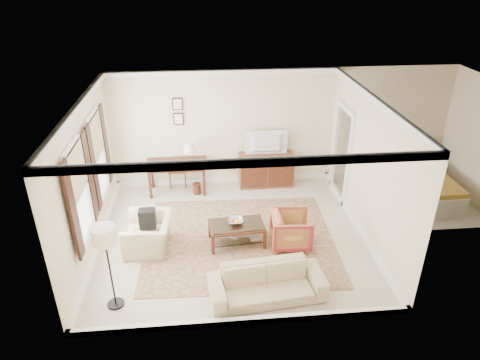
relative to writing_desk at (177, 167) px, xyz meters
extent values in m
cube|color=beige|center=(1.18, -2.04, -0.68)|extent=(5.50, 5.00, 0.01)
cube|color=white|center=(1.18, -2.04, 2.22)|extent=(5.50, 5.00, 0.01)
cube|color=#F3E6C6|center=(1.18, 0.46, 0.77)|extent=(5.50, 0.01, 2.90)
cube|color=#F3E6C6|center=(1.18, -4.54, 0.77)|extent=(5.50, 0.01, 2.90)
cube|color=#F3E6C6|center=(-1.57, -2.04, 0.77)|extent=(0.01, 5.00, 2.90)
cube|color=#F3E6C6|center=(3.93, -2.04, 0.77)|extent=(0.01, 5.00, 2.90)
cube|color=beige|center=(5.43, -0.89, -0.68)|extent=(3.00, 2.70, 0.01)
cube|color=#F3E6C6|center=(6.93, -0.89, 0.77)|extent=(0.01, 2.70, 2.90)
cube|color=#58281D|center=(1.33, -2.21, -0.68)|extent=(3.94, 3.41, 0.01)
cube|color=#482114|center=(0.00, 0.00, 0.08)|extent=(1.45, 0.73, 0.05)
cylinder|color=#482114|center=(-0.65, -0.28, -0.31)|extent=(0.07, 0.07, 0.74)
cylinder|color=#482114|center=(0.65, -0.28, -0.31)|extent=(0.07, 0.07, 0.74)
cylinder|color=#482114|center=(-0.65, 0.28, -0.31)|extent=(0.07, 0.07, 0.74)
cylinder|color=#482114|center=(0.65, 0.28, -0.31)|extent=(0.07, 0.07, 0.74)
cube|color=brown|center=(2.22, 0.17, -0.27)|extent=(1.36, 0.52, 0.83)
imported|color=black|center=(2.22, 0.15, 0.65)|extent=(1.00, 0.57, 0.13)
cube|color=#482114|center=(1.26, -2.32, -0.26)|extent=(1.14, 0.72, 0.04)
cube|color=silver|center=(1.26, -2.32, -0.23)|extent=(1.07, 0.66, 0.01)
cube|color=silver|center=(1.26, -2.32, -0.53)|extent=(1.05, 0.64, 0.02)
cube|color=#482114|center=(0.77, -2.65, -0.47)|extent=(0.06, 0.06, 0.42)
cube|color=#482114|center=(1.80, -2.57, -0.47)|extent=(0.06, 0.06, 0.42)
cube|color=#482114|center=(0.72, -2.07, -0.47)|extent=(0.06, 0.06, 0.42)
cube|color=#482114|center=(1.75, -1.99, -0.47)|extent=(0.06, 0.06, 0.42)
imported|color=silver|center=(1.25, -2.27, -0.17)|extent=(0.42, 0.42, 0.10)
imported|color=brown|center=(1.11, -2.33, -0.50)|extent=(0.24, 0.21, 0.38)
imported|color=brown|center=(1.51, -2.37, -0.51)|extent=(0.28, 0.07, 0.38)
imported|color=maroon|center=(2.34, -2.46, -0.29)|extent=(0.76, 0.81, 0.79)
imported|color=tan|center=(-0.49, -2.30, -0.24)|extent=(0.73, 1.06, 0.89)
cube|color=black|center=(-0.49, -2.23, 0.01)|extent=(0.31, 0.37, 0.40)
imported|color=tan|center=(1.64, -3.92, -0.30)|extent=(2.00, 0.78, 0.76)
cylinder|color=black|center=(-0.92, -3.87, -0.66)|extent=(0.28, 0.28, 0.04)
cylinder|color=black|center=(-0.92, -3.87, -0.02)|extent=(0.03, 0.03, 1.30)
cylinder|color=silver|center=(-0.92, -3.87, 0.73)|extent=(0.38, 0.38, 0.28)
camera|label=1|loc=(0.65, -9.46, 4.49)|focal=32.00mm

